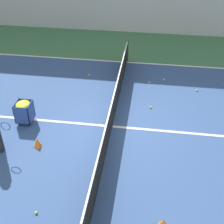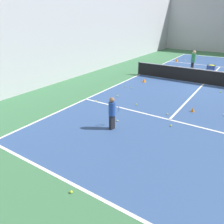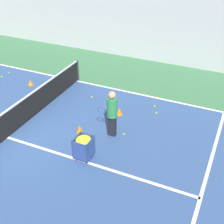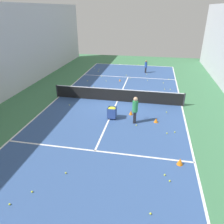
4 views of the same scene
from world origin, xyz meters
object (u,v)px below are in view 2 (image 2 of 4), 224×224
Objects in this scene: player_near_baseline at (112,111)px; training_cone_0 at (175,69)px; ball_cart at (211,68)px; training_cone_1 at (193,109)px; coach_at_net at (193,60)px; tennis_net at (205,77)px.

training_cone_0 is (-1.23, 11.07, -0.61)m from player_near_baseline.
ball_cart reaches higher than training_cone_1.
coach_at_net is 1.50m from ball_cart.
training_cone_0 is at bearing 17.39° from player_near_baseline.
ball_cart is (1.44, 11.09, -0.22)m from player_near_baseline.
training_cone_1 is at bearing 15.40° from coach_at_net.
training_cone_1 is (2.16, -7.93, -0.82)m from coach_at_net.
tennis_net is 3.98m from training_cone_0.
training_cone_0 is (-2.67, -0.01, -0.39)m from ball_cart.
coach_at_net reaches higher than player_near_baseline.
tennis_net is 8.45m from player_near_baseline.
tennis_net is 3.46m from coach_at_net.
training_cone_1 is (0.74, -7.67, -0.41)m from ball_cart.
tennis_net is at bearing -44.56° from training_cone_0.
tennis_net is 12.40× the size of ball_cart.
ball_cart is at bearing 93.11° from tennis_net.
player_near_baseline reaches higher than ball_cart.
coach_at_net is 8.26m from training_cone_1.
player_near_baseline is 11.18m from ball_cart.
player_near_baseline is 4.89× the size of training_cone_0.
tennis_net is at bearing 0.18° from player_near_baseline.
coach_at_net reaches higher than ball_cart.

